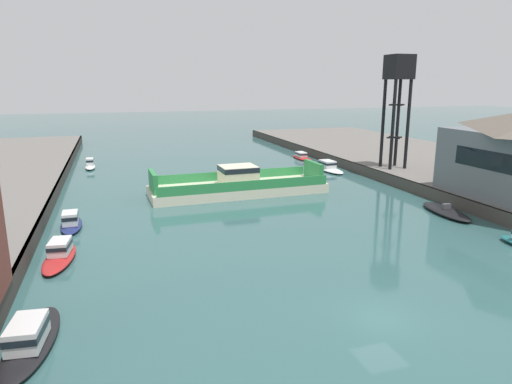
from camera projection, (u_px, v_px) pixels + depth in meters
ground_plane at (382, 318)px, 25.74m from camera, size 400.00×400.00×0.00m
chain_ferry at (238, 185)px, 54.57m from camera, size 21.19×7.18×3.40m
moored_boat_near_left at (446, 211)px, 46.12m from camera, size 3.19×7.54×1.09m
moored_boat_near_right at (90, 165)px, 70.94m from camera, size 1.57×4.94×1.58m
moored_boat_mid_left at (30, 337)px, 22.69m from camera, size 3.01×7.57×1.62m
moored_boat_far_left at (302, 156)px, 80.01m from camera, size 2.02×6.94×1.17m
moored_boat_far_right at (60, 253)px, 33.99m from camera, size 2.76×6.69×1.50m
moored_boat_upstream_a at (328, 167)px, 69.14m from camera, size 2.65×7.70×1.51m
moored_boat_upstream_b at (71, 222)px, 41.67m from camera, size 1.96×5.96×1.58m
crane_tower at (398, 81)px, 61.24m from camera, size 3.07×3.07×15.24m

